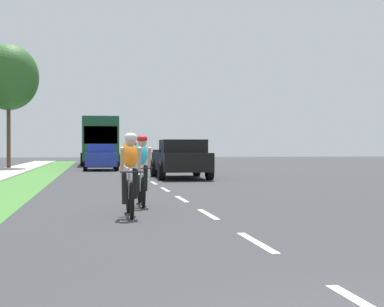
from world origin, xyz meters
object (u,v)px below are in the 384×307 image
Objects in this scene: sedan_blue at (101,157)px; suv_maroon at (132,151)px; pickup_black at (181,159)px; bus_dark_green at (100,139)px; cyclist_trailing at (141,170)px; cyclist_lead at (130,174)px; street_tree_far at (8,77)px.

suv_maroon is at bearing 82.69° from sedan_blue.
bus_dark_green reaches higher than pickup_black.
cyclist_trailing is 0.37× the size of suv_maroon.
bus_dark_green is (-3.17, 21.46, 1.15)m from pickup_black.
pickup_black is at bearing -81.59° from bus_dark_green.
sedan_blue is 0.91× the size of suv_maroon.
pickup_black is (2.63, 11.78, 0.02)m from cyclist_trailing.
bus_dark_green is 2.47× the size of suv_maroon.
pickup_black is 0.44× the size of bus_dark_green.
cyclist_lead is 28.36m from street_tree_far.
bus_dark_green is (-0.55, 33.24, 1.17)m from cyclist_trailing.
street_tree_far is (-6.28, 25.31, 4.90)m from cyclist_trailing.
cyclist_lead is at bearing -89.72° from bus_dark_green.
cyclist_lead is at bearing -93.79° from suv_maroon.
bus_dark_green is at bearing 54.13° from street_tree_far.
cyclist_trailing is at bearing -102.56° from pickup_black.
pickup_black is 1.09× the size of suv_maroon.
cyclist_lead is 35.25m from bus_dark_green.
pickup_black is 1.19× the size of sedan_blue.
suv_maroon is at bearing 69.95° from street_tree_far.
cyclist_lead is 2.03m from cyclist_trailing.
sedan_blue is at bearing 90.59° from cyclist_lead.
bus_dark_green is at bearing -101.66° from suv_maroon.
sedan_blue is at bearing 107.99° from pickup_black.
cyclist_trailing is at bearing -88.36° from sedan_blue.
cyclist_lead is 0.37× the size of suv_maroon.
bus_dark_green is 18.30m from suv_maroon.
bus_dark_green is at bearing 90.95° from cyclist_trailing.
cyclist_trailing is 0.40× the size of sedan_blue.
street_tree_far is (-5.66, 3.53, 4.94)m from sedan_blue.
sedan_blue is 0.55× the size of street_tree_far.
suv_maroon is 0.60× the size of street_tree_far.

